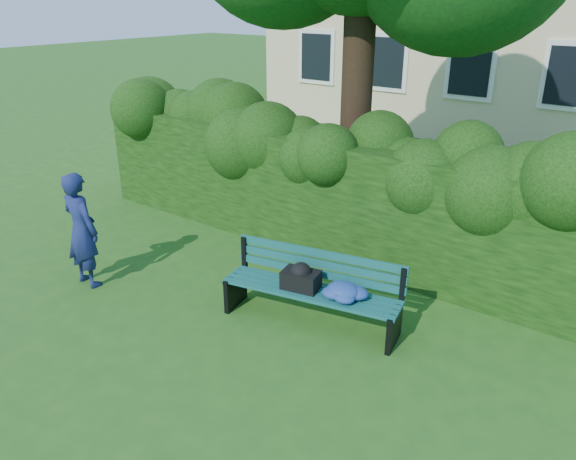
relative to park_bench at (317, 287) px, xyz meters
The scene contains 4 objects.
ground 0.91m from the park_bench, 162.11° to the right, with size 80.00×80.00×0.00m, color #24551B.
hedge 2.13m from the park_bench, 110.20° to the left, with size 10.00×1.00×1.80m.
park_bench is the anchor object (origin of this frame).
man_reading 3.36m from the park_bench, 161.19° to the right, with size 0.59×0.39×1.63m, color navy.
Camera 1 is at (4.05, -4.76, 3.79)m, focal length 35.00 mm.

